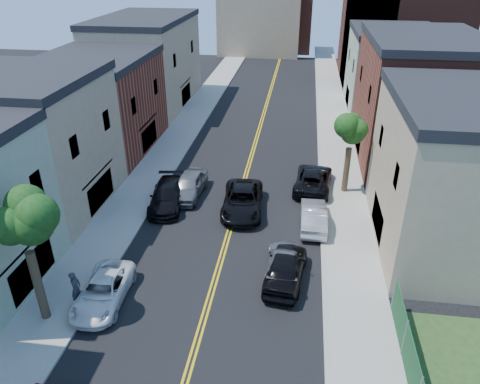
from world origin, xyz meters
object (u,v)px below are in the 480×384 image
at_px(black_car_left, 167,196).
at_px(pedestrian_left, 76,288).
at_px(grey_car_right, 284,262).
at_px(black_car_right, 286,268).
at_px(dark_car_right_far, 313,179).
at_px(grey_car_left, 189,185).
at_px(white_pickup, 103,291).
at_px(silver_car_right, 313,216).
at_px(black_suv_lane, 242,200).

bearing_deg(black_car_left, pedestrian_left, -106.39).
distance_m(grey_car_right, black_car_right, 0.79).
relative_size(dark_car_right_far, pedestrian_left, 2.94).
height_order(grey_car_left, pedestrian_left, pedestrian_left).
distance_m(white_pickup, dark_car_right_far, 18.39).
bearing_deg(pedestrian_left, silver_car_right, -57.23).
relative_size(grey_car_right, silver_car_right, 1.00).
bearing_deg(grey_car_left, pedestrian_left, -100.18).
relative_size(white_pickup, dark_car_right_far, 0.86).
height_order(black_car_left, grey_car_right, black_car_left).
height_order(grey_car_left, silver_car_right, grey_car_left).
relative_size(black_car_left, dark_car_right_far, 0.95).
bearing_deg(black_car_left, white_pickup, -100.29).
height_order(grey_car_left, black_suv_lane, grey_car_left).
bearing_deg(grey_car_left, white_pickup, -95.24).
xyz_separation_m(grey_car_left, dark_car_right_far, (9.31, 2.49, -0.05)).
relative_size(grey_car_left, black_car_right, 1.00).
distance_m(white_pickup, black_car_left, 10.48).
bearing_deg(black_car_left, grey_car_left, 47.32).
distance_m(black_car_left, pedestrian_left, 11.08).
relative_size(black_car_left, black_car_right, 1.09).
relative_size(black_car_left, grey_car_right, 1.15).
height_order(white_pickup, black_suv_lane, black_suv_lane).
xyz_separation_m(dark_car_right_far, black_suv_lane, (-5.00, -4.25, 0.03)).
distance_m(black_suv_lane, pedestrian_left, 13.12).
bearing_deg(grey_car_right, dark_car_right_far, -98.29).
distance_m(dark_car_right_far, pedestrian_left, 19.50).
distance_m(black_car_right, pedestrian_left, 11.22).
bearing_deg(silver_car_right, pedestrian_left, 37.06).
distance_m(silver_car_right, pedestrian_left, 15.51).
height_order(dark_car_right_far, black_suv_lane, black_suv_lane).
distance_m(grey_car_left, black_suv_lane, 4.66).
height_order(black_car_left, pedestrian_left, pedestrian_left).
bearing_deg(silver_car_right, black_car_left, -8.51).
bearing_deg(dark_car_right_far, black_car_right, 87.56).
distance_m(white_pickup, black_car_right, 9.92).
height_order(white_pickup, silver_car_right, silver_car_right).
distance_m(black_car_right, dark_car_right_far, 11.77).
bearing_deg(black_car_right, pedestrian_left, 25.21).
xyz_separation_m(silver_car_right, dark_car_right_far, (0.00, 5.64, 0.02)).
bearing_deg(silver_car_right, black_suv_lane, -16.59).
distance_m(grey_car_right, silver_car_right, 5.53).
height_order(grey_car_right, silver_car_right, silver_car_right).
bearing_deg(dark_car_right_far, pedestrian_left, 56.48).
bearing_deg(black_car_left, silver_car_right, -15.25).
xyz_separation_m(grey_car_right, black_suv_lane, (-3.30, 6.65, 0.14)).
xyz_separation_m(white_pickup, black_car_left, (0.45, 10.47, 0.11)).
height_order(silver_car_right, pedestrian_left, pedestrian_left).
xyz_separation_m(dark_car_right_far, pedestrian_left, (-12.20, -15.21, 0.33)).
xyz_separation_m(white_pickup, dark_car_right_far, (11.00, 14.73, 0.12)).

